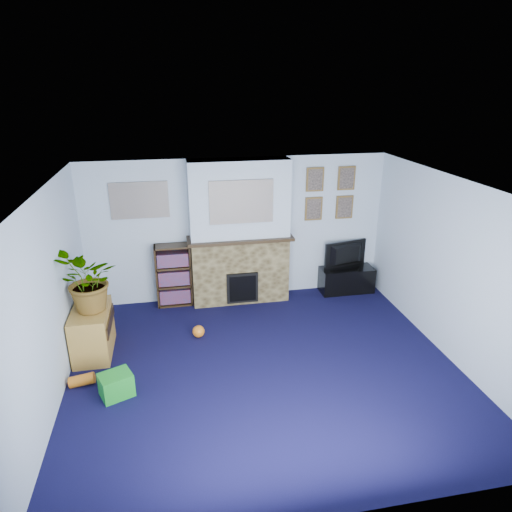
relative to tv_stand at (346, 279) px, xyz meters
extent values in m
cube|color=black|center=(-1.90, -2.03, -0.23)|extent=(5.00, 4.50, 0.01)
cube|color=white|center=(-1.90, -2.03, 2.17)|extent=(5.00, 4.50, 0.01)
cube|color=silver|center=(-1.90, 0.22, 0.97)|extent=(5.00, 0.04, 2.40)
cube|color=silver|center=(-1.90, -4.28, 0.97)|extent=(5.00, 0.04, 2.40)
cube|color=silver|center=(-4.40, -2.03, 0.97)|extent=(0.04, 4.50, 2.40)
cube|color=silver|center=(0.60, -2.03, 0.97)|extent=(0.04, 4.50, 2.40)
cube|color=brown|center=(-1.90, 0.02, 0.33)|extent=(1.60, 0.40, 1.10)
cube|color=brown|center=(-1.90, 0.02, 1.52)|extent=(1.60, 0.40, 1.30)
cube|color=brown|center=(-1.90, -0.01, 0.90)|extent=(1.72, 0.50, 0.05)
cube|color=brown|center=(-1.90, -0.19, 0.10)|extent=(0.52, 0.08, 0.52)
cube|color=brown|center=(-1.90, -0.23, 0.10)|extent=(0.44, 0.02, 0.44)
cube|color=gray|center=(-1.90, -0.19, 1.55)|extent=(1.00, 0.03, 0.68)
cube|color=gray|center=(-3.45, 0.21, 1.55)|extent=(0.90, 0.03, 0.58)
cube|color=brown|center=(-0.60, 0.20, 1.77)|extent=(0.30, 0.03, 0.40)
cube|color=brown|center=(-0.05, 0.20, 1.77)|extent=(0.30, 0.03, 0.40)
cube|color=brown|center=(-0.60, 0.20, 1.27)|extent=(0.30, 0.03, 0.40)
cube|color=brown|center=(-0.05, 0.20, 1.27)|extent=(0.30, 0.03, 0.40)
cube|color=black|center=(0.00, 0.00, 0.00)|extent=(0.94, 0.39, 0.44)
imported|color=black|center=(0.00, 0.02, 0.45)|extent=(0.82, 0.28, 0.47)
cube|color=black|center=(-3.01, 0.20, 0.30)|extent=(0.58, 0.02, 1.05)
cube|color=black|center=(-3.28, 0.07, 0.30)|extent=(0.03, 0.28, 1.05)
cube|color=black|center=(-2.73, 0.07, 0.30)|extent=(0.03, 0.28, 1.05)
cube|color=black|center=(-3.01, 0.07, -0.21)|extent=(0.56, 0.28, 0.03)
cube|color=black|center=(-3.01, 0.07, 0.12)|extent=(0.56, 0.28, 0.03)
cube|color=black|center=(-3.01, 0.07, 0.46)|extent=(0.56, 0.28, 0.03)
cube|color=black|center=(-3.01, 0.07, 0.81)|extent=(0.56, 0.28, 0.03)
cube|color=black|center=(-3.01, 0.06, -0.05)|extent=(0.50, 0.22, 0.24)
cube|color=black|center=(-3.01, 0.06, 0.28)|extent=(0.50, 0.22, 0.24)
cube|color=black|center=(-3.01, 0.06, 0.59)|extent=(0.50, 0.22, 0.22)
cube|color=#A97F36|center=(-4.14, -1.21, 0.12)|extent=(0.47, 0.85, 0.66)
imported|color=#26661E|center=(-4.09, -1.26, 0.87)|extent=(0.73, 0.82, 0.86)
cube|color=gold|center=(-1.99, -0.03, 1.00)|extent=(0.11, 0.06, 0.15)
cylinder|color=#B2BFC6|center=(-1.57, -0.03, 1.01)|extent=(0.05, 0.05, 0.16)
sphere|color=gray|center=(-2.53, -0.03, 0.99)|extent=(0.12, 0.12, 0.12)
cylinder|color=orange|center=(-1.22, -0.03, 0.99)|extent=(0.06, 0.06, 0.12)
cube|color=#198C26|center=(-3.76, -2.23, -0.08)|extent=(0.45, 0.41, 0.29)
sphere|color=orange|center=(-2.70, -1.07, -0.14)|extent=(0.18, 0.18, 0.18)
cube|color=orange|center=(-4.20, -1.47, -0.12)|extent=(0.23, 0.23, 0.23)
cylinder|color=orange|center=(-4.20, -1.95, -0.15)|extent=(0.32, 0.14, 0.18)
camera|label=1|loc=(-2.98, -6.97, 3.31)|focal=32.00mm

